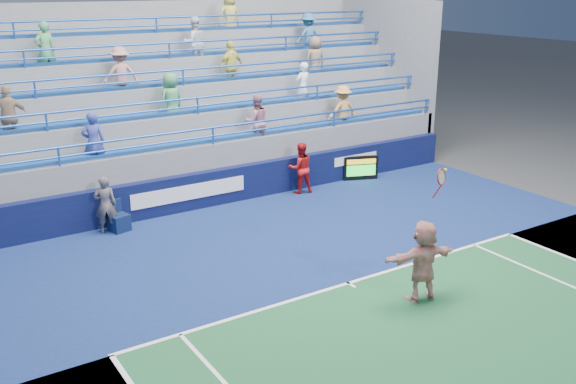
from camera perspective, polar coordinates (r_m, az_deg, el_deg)
ground at (r=14.68m, az=5.40°, el=-8.14°), size 120.00×120.00×0.00m
sponsor_wall at (r=19.62m, az=-6.25°, el=0.45°), size 18.00×0.32×1.10m
bleacher_stand at (r=22.69m, az=-10.65°, el=5.30°), size 18.00×5.60×6.13m
serve_speed_board at (r=22.10m, az=6.48°, el=2.13°), size 1.17×0.54×0.83m
judge_chair at (r=18.08m, az=-14.80°, el=-2.56°), size 0.58×0.59×0.85m
tennis_player at (r=13.88m, az=11.92°, el=-5.99°), size 1.73×0.82×2.88m
line_judge at (r=17.86m, az=-15.92°, el=-1.11°), size 0.67×0.54×1.61m
ball_girl at (r=20.49m, az=1.11°, el=2.15°), size 0.94×0.82×1.66m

